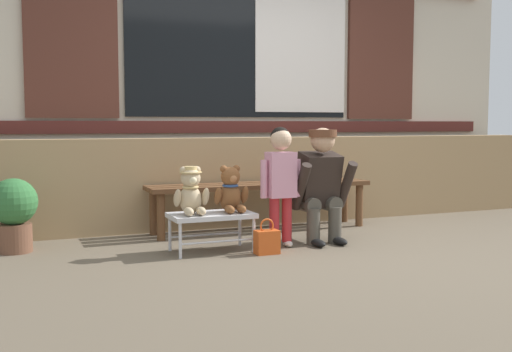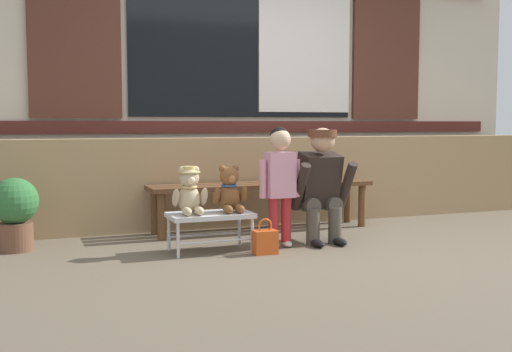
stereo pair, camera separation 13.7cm
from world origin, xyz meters
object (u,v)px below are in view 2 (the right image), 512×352
(adult_crouching, at_px, (321,185))
(potted_plant, at_px, (15,210))
(teddy_bear_with_hat, at_px, (190,191))
(wooden_bench_long, at_px, (262,190))
(child_standing, at_px, (280,173))
(teddy_bear_plain, at_px, (230,191))
(small_display_bench, at_px, (210,217))
(handbag_on_ground, at_px, (265,241))

(adult_crouching, relative_size, potted_plant, 1.67)
(potted_plant, bearing_deg, teddy_bear_with_hat, -24.11)
(wooden_bench_long, xyz_separation_m, child_standing, (-0.15, -0.76, 0.22))
(teddy_bear_plain, relative_size, child_standing, 0.38)
(small_display_bench, height_order, adult_crouching, adult_crouching)
(child_standing, xyz_separation_m, adult_crouching, (0.39, 0.05, -0.11))
(teddy_bear_plain, distance_m, adult_crouching, 0.80)
(child_standing, bearing_deg, potted_plant, 163.27)
(wooden_bench_long, relative_size, potted_plant, 3.68)
(wooden_bench_long, distance_m, teddy_bear_plain, 0.92)
(teddy_bear_with_hat, xyz_separation_m, handbag_on_ground, (0.52, -0.24, -0.38))
(teddy_bear_plain, height_order, child_standing, child_standing)
(teddy_bear_with_hat, bearing_deg, adult_crouching, 0.76)
(teddy_bear_with_hat, xyz_separation_m, adult_crouching, (1.12, 0.01, 0.01))
(child_standing, bearing_deg, teddy_bear_plain, 175.01)
(small_display_bench, height_order, teddy_bear_plain, teddy_bear_plain)
(small_display_bench, distance_m, adult_crouching, 0.98)
(small_display_bench, distance_m, handbag_on_ground, 0.46)
(small_display_bench, height_order, teddy_bear_with_hat, teddy_bear_with_hat)
(wooden_bench_long, bearing_deg, small_display_bench, -134.64)
(potted_plant, bearing_deg, child_standing, -16.73)
(small_display_bench, xyz_separation_m, child_standing, (0.57, -0.03, 0.33))
(adult_crouching, height_order, handbag_on_ground, adult_crouching)
(teddy_bear_with_hat, height_order, child_standing, child_standing)
(small_display_bench, bearing_deg, wooden_bench_long, 45.36)
(wooden_bench_long, xyz_separation_m, teddy_bear_plain, (-0.56, -0.72, 0.09))
(teddy_bear_with_hat, distance_m, potted_plant, 1.37)
(teddy_bear_plain, bearing_deg, small_display_bench, -179.49)
(teddy_bear_with_hat, height_order, adult_crouching, adult_crouching)
(small_display_bench, distance_m, potted_plant, 1.51)
(small_display_bench, xyz_separation_m, handbag_on_ground, (0.36, -0.24, -0.17))
(teddy_bear_with_hat, relative_size, handbag_on_ground, 1.34)
(teddy_bear_plain, bearing_deg, potted_plant, 160.39)
(wooden_bench_long, xyz_separation_m, adult_crouching, (0.24, -0.71, 0.11))
(wooden_bench_long, bearing_deg, child_standing, -101.10)
(potted_plant, bearing_deg, small_display_bench, -21.70)
(potted_plant, bearing_deg, teddy_bear_plain, -19.61)
(wooden_bench_long, bearing_deg, potted_plant, -175.46)
(child_standing, distance_m, potted_plant, 2.07)
(adult_crouching, bearing_deg, wooden_bench_long, 108.63)
(wooden_bench_long, bearing_deg, teddy_bear_plain, -127.55)
(teddy_bear_with_hat, bearing_deg, wooden_bench_long, 39.54)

